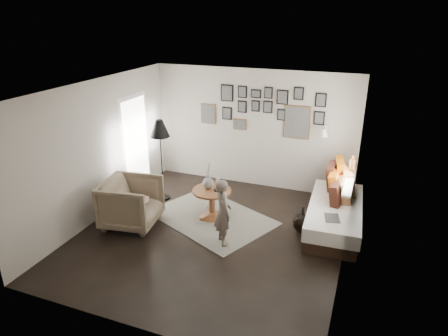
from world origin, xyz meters
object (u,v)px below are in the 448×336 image
at_px(vase, 208,181).
at_px(magazine_basket, 114,217).
at_px(daybed, 336,209).
at_px(floor_lamp, 160,131).
at_px(child, 223,212).
at_px(pedestal_table, 212,204).
at_px(demijohn_small, 321,231).
at_px(armchair, 131,203).
at_px(demijohn_large, 302,223).

bearing_deg(vase, magazine_basket, -146.45).
bearing_deg(daybed, floor_lamp, 179.34).
relative_size(vase, child, 0.44).
distance_m(pedestal_table, demijohn_small, 2.08).
height_order(armchair, magazine_basket, armchair).
xyz_separation_m(vase, magazine_basket, (-1.48, -0.98, -0.55)).
xyz_separation_m(floor_lamp, demijohn_large, (3.00, -0.35, -1.28)).
xyz_separation_m(vase, daybed, (2.32, 0.50, -0.40)).
bearing_deg(floor_lamp, daybed, 2.01).
xyz_separation_m(pedestal_table, magazine_basket, (-1.56, -0.96, -0.08)).
xyz_separation_m(vase, child, (0.61, -0.81, -0.15)).
relative_size(daybed, armchair, 2.26).
bearing_deg(demijohn_small, armchair, -168.02).
xyz_separation_m(vase, floor_lamp, (-1.19, 0.37, 0.73)).
relative_size(vase, floor_lamp, 0.31).
bearing_deg(magazine_basket, vase, 33.55).
bearing_deg(pedestal_table, magazine_basket, -148.36).
height_order(demijohn_large, demijohn_small, demijohn_large).
relative_size(magazine_basket, demijohn_large, 0.75).
bearing_deg(magazine_basket, armchair, 31.00).
relative_size(pedestal_table, child, 0.62).
xyz_separation_m(vase, demijohn_small, (2.16, -0.10, -0.57)).
height_order(vase, daybed, vase).
bearing_deg(vase, demijohn_large, 0.78).
bearing_deg(daybed, demijohn_small, -108.02).
bearing_deg(armchair, floor_lamp, -8.29).
height_order(pedestal_table, daybed, daybed).
height_order(vase, demijohn_small, vase).
relative_size(vase, armchair, 0.54).
bearing_deg(daybed, vase, -170.57).
xyz_separation_m(floor_lamp, magazine_basket, (-0.28, -1.35, -1.29)).
distance_m(floor_lamp, demijohn_small, 3.63).
relative_size(floor_lamp, demijohn_large, 3.42).
bearing_deg(demijohn_large, daybed, 42.67).
relative_size(vase, demijohn_large, 1.05).
distance_m(magazine_basket, demijohn_small, 3.74).
distance_m(floor_lamp, magazine_basket, 1.89).
height_order(pedestal_table, demijohn_large, pedestal_table).
relative_size(magazine_basket, demijohn_small, 0.82).
bearing_deg(child, floor_lamp, 17.37).
bearing_deg(demijohn_large, child, -145.18).
relative_size(daybed, child, 1.86).
bearing_deg(demijohn_small, child, -155.27).
distance_m(floor_lamp, demijohn_large, 3.28).
bearing_deg(demijohn_small, daybed, 74.64).
relative_size(pedestal_table, vase, 1.40).
bearing_deg(armchair, demijohn_large, -83.15).
xyz_separation_m(armchair, demijohn_small, (3.34, 0.71, -0.27)).
height_order(pedestal_table, magazine_basket, pedestal_table).
height_order(magazine_basket, demijohn_large, demijohn_large).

